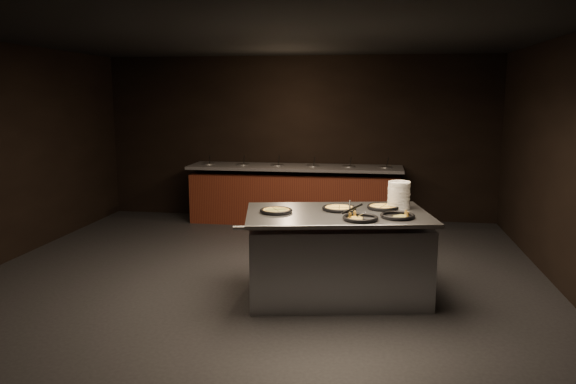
# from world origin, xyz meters

# --- Properties ---
(room) EXTENTS (7.02, 8.02, 2.92)m
(room) POSITION_xyz_m (0.00, 0.00, 1.45)
(room) COLOR black
(room) RESTS_ON ground
(salad_bar) EXTENTS (3.70, 0.83, 1.18)m
(salad_bar) POSITION_xyz_m (0.00, 3.56, 0.44)
(salad_bar) COLOR #5C2615
(salad_bar) RESTS_ON ground
(serving_counter) EXTENTS (2.17, 1.62, 0.95)m
(serving_counter) POSITION_xyz_m (0.97, 0.01, 0.45)
(serving_counter) COLOR #AFB1B6
(serving_counter) RESTS_ON ground
(plate_stack) EXTENTS (0.25, 0.25, 0.30)m
(plate_stack) POSITION_xyz_m (1.65, 0.38, 1.10)
(plate_stack) COLOR white
(plate_stack) RESTS_ON serving_counter
(pan_veggie_whole) EXTENTS (0.36, 0.36, 0.04)m
(pan_veggie_whole) POSITION_xyz_m (0.31, -0.08, 0.97)
(pan_veggie_whole) COLOR black
(pan_veggie_whole) RESTS_ON serving_counter
(pan_cheese_whole) EXTENTS (0.38, 0.38, 0.04)m
(pan_cheese_whole) POSITION_xyz_m (0.99, 0.16, 0.97)
(pan_cheese_whole) COLOR black
(pan_cheese_whole) RESTS_ON serving_counter
(pan_cheese_slices_a) EXTENTS (0.36, 0.36, 0.04)m
(pan_cheese_slices_a) POSITION_xyz_m (1.47, 0.31, 0.97)
(pan_cheese_slices_a) COLOR black
(pan_cheese_slices_a) RESTS_ON serving_counter
(pan_cheese_slices_b) EXTENTS (0.37, 0.37, 0.04)m
(pan_cheese_slices_b) POSITION_xyz_m (1.23, -0.31, 0.97)
(pan_cheese_slices_b) COLOR black
(pan_cheese_slices_b) RESTS_ON serving_counter
(pan_veggie_slices) EXTENTS (0.36, 0.36, 0.04)m
(pan_veggie_slices) POSITION_xyz_m (1.61, -0.14, 0.97)
(pan_veggie_slices) COLOR black
(pan_veggie_slices) RESTS_ON serving_counter
(server_left) EXTENTS (0.09, 0.29, 0.14)m
(server_left) POSITION_xyz_m (1.11, -0.02, 1.02)
(server_left) COLOR #AFB1B6
(server_left) RESTS_ON serving_counter
(server_right) EXTENTS (0.36, 0.15, 0.17)m
(server_right) POSITION_xyz_m (1.19, -0.31, 1.03)
(server_right) COLOR #AFB1B6
(server_right) RESTS_ON serving_counter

